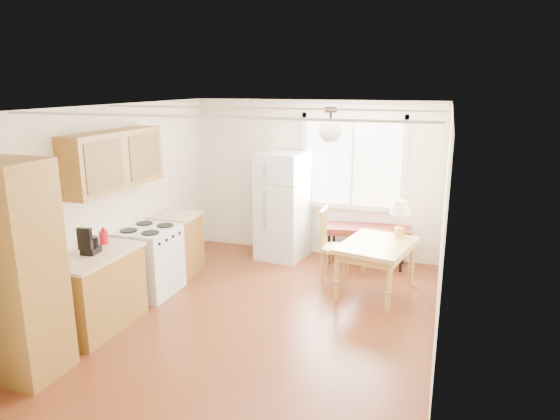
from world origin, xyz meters
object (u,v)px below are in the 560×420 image
at_px(refrigerator, 283,206).
at_px(chair, 329,239).
at_px(bench, 367,231).
at_px(dining_table, 376,250).

height_order(refrigerator, chair, refrigerator).
xyz_separation_m(bench, dining_table, (0.29, -1.05, 0.06)).
distance_m(refrigerator, bench, 1.38).
bearing_deg(dining_table, chair, 169.87).
height_order(refrigerator, dining_table, refrigerator).
distance_m(bench, chair, 0.87).
bearing_deg(chair, bench, 61.60).
xyz_separation_m(refrigerator, dining_table, (1.63, -0.95, -0.26)).
distance_m(dining_table, chair, 0.76).
xyz_separation_m(refrigerator, chair, (0.92, -0.67, -0.26)).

